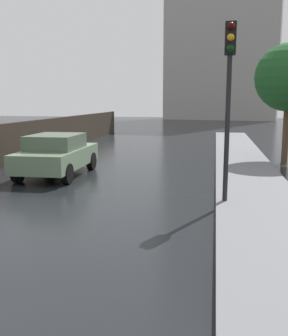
% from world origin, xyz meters
% --- Properties ---
extents(car_green_near_kerb, '(1.96, 4.07, 1.46)m').
position_xyz_m(car_green_near_kerb, '(-1.51, 11.61, 0.76)').
color(car_green_near_kerb, slate).
rests_on(car_green_near_kerb, ground).
extents(traffic_light, '(0.26, 0.39, 4.30)m').
position_xyz_m(traffic_light, '(4.22, 8.53, 3.12)').
color(traffic_light, black).
rests_on(traffic_light, sidewalk_strip).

